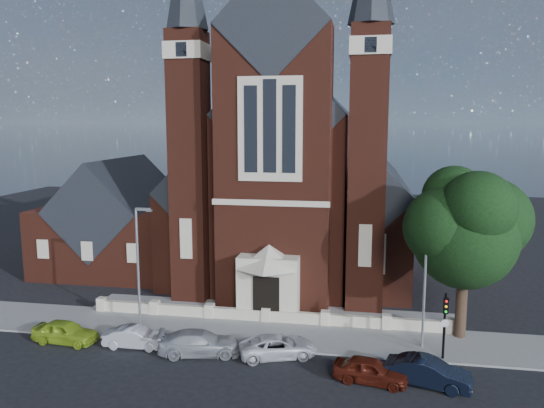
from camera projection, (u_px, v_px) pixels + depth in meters
The scene contains 16 objects.
ground at pixel (285, 285), 44.32m from camera, with size 120.00×120.00×0.00m, color black.
pavement_strip at pixel (261, 334), 34.09m from camera, with size 60.00×5.00×0.12m, color slate.
forecourt_paving at pixel (271, 312), 37.99m from camera, with size 26.00×3.00×0.14m, color slate.
forecourt_wall at pixel (266, 322), 36.04m from camera, with size 24.00×0.40×0.90m, color beige.
church at pixel (297, 178), 50.81m from camera, with size 20.01×34.90×29.20m.
parish_hall at pixel (120, 225), 49.34m from camera, with size 12.00×12.20×10.24m.
street_tree at pixel (468, 231), 32.08m from camera, with size 6.40×6.60×10.70m.
street_lamp_left at pixel (139, 261), 34.25m from camera, with size 1.16×0.22×8.09m.
street_lamp_right at pixel (427, 274), 31.20m from camera, with size 1.16×0.22×8.09m.
traffic_signal at pixel (445, 318), 29.82m from camera, with size 0.28×0.42×4.00m.
car_lime_van at pixel (65, 332), 32.61m from camera, with size 1.64×4.08×1.39m, color #90B424.
car_silver_a at pixel (135, 337), 31.96m from camera, with size 1.31×3.76×1.24m, color #ADB0B5.
car_silver_b at pixel (200, 343), 30.95m from camera, with size 1.98×4.87×1.41m, color #96989D.
car_white_suv at pixel (278, 346), 30.67m from camera, with size 2.09×4.53×1.26m, color silver.
car_dark_red at pixel (371, 370), 27.60m from camera, with size 1.57×3.89×1.33m, color #4E170D.
car_navy at pixel (428, 372), 27.26m from camera, with size 1.53×4.39×1.45m, color black.
Camera 1 is at (6.27, -27.32, 13.44)m, focal length 35.00 mm.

